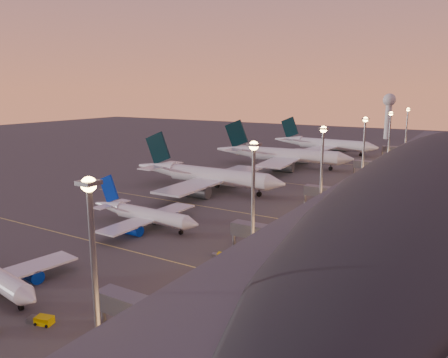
% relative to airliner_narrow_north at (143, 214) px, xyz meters
% --- Properties ---
extents(ground, '(700.00, 700.00, 0.00)m').
position_rel_airliner_narrow_north_xyz_m(ground, '(1.56, -10.19, -3.28)').
color(ground, '#413E3C').
extents(airliner_narrow_north, '(35.41, 31.52, 12.69)m').
position_rel_airliner_narrow_north_xyz_m(airliner_narrow_north, '(0.00, 0.00, 0.00)').
color(airliner_narrow_north, silver).
rests_on(airliner_narrow_north, ground).
extents(airliner_wide_near, '(61.93, 56.16, 19.88)m').
position_rel_airliner_narrow_north_xyz_m(airliner_wide_near, '(-10.27, 44.85, 1.84)').
color(airliner_wide_near, silver).
rests_on(airliner_wide_near, ground).
extents(airliner_wide_mid, '(66.35, 60.75, 21.22)m').
position_rel_airliner_narrow_north_xyz_m(airliner_wide_mid, '(-6.36, 102.69, 2.18)').
color(airliner_wide_mid, silver).
rests_on(airliner_wide_mid, ground).
extents(airliner_wide_far, '(61.85, 56.48, 19.78)m').
position_rel_airliner_narrow_north_xyz_m(airliner_wide_far, '(-4.19, 155.83, 1.81)').
color(airliner_wide_far, silver).
rests_on(airliner_wide_far, ground).
extents(terminal_building, '(56.35, 255.00, 17.46)m').
position_rel_airliner_narrow_north_xyz_m(terminal_building, '(63.40, 62.28, 5.50)').
color(terminal_building, '#49494E').
rests_on(terminal_building, ground).
extents(light_masts, '(2.20, 217.20, 25.90)m').
position_rel_airliner_narrow_north_xyz_m(light_masts, '(37.56, 54.81, 14.27)').
color(light_masts, slate).
rests_on(light_masts, ground).
extents(radar_tower, '(9.00, 9.00, 32.50)m').
position_rel_airliner_narrow_north_xyz_m(radar_tower, '(11.56, 249.81, 18.59)').
color(radar_tower, silver).
rests_on(radar_tower, ground).
extents(lane_markings, '(90.00, 180.36, 0.00)m').
position_rel_airliner_narrow_north_xyz_m(lane_markings, '(1.56, 29.81, -3.27)').
color(lane_markings, '#D8C659').
rests_on(lane_markings, ground).
extents(baggage_tug_b, '(4.37, 2.68, 1.22)m').
position_rel_airliner_narrow_north_xyz_m(baggage_tug_b, '(19.34, -45.25, -2.72)').
color(baggage_tug_b, '#C8AF00').
rests_on(baggage_tug_b, ground).
extents(baggage_tug_c, '(3.74, 2.23, 1.05)m').
position_rel_airliner_narrow_north_xyz_m(baggage_tug_c, '(28.79, -7.97, -2.80)').
color(baggage_tug_c, '#C8AF00').
rests_on(baggage_tug_c, ground).
extents(baggage_tug_d, '(2.98, 3.30, 0.96)m').
position_rel_airliner_narrow_north_xyz_m(baggage_tug_d, '(32.19, -23.67, -2.84)').
color(baggage_tug_d, '#C8AF00').
rests_on(baggage_tug_d, ground).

